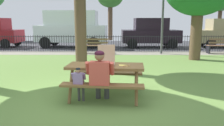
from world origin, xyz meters
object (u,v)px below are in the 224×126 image
Objects in this scene: pizza_box_open at (106,60)px; pizza_slice_on_table at (124,65)px; park_bench_right at (222,46)px; parked_car_center at (72,28)px; lamp_post_walkway at (163,11)px; park_bench_center at (94,46)px; adult_at_table at (100,74)px; picnic_table_foreground at (105,72)px; child_at_table at (79,81)px; parked_car_right at (151,32)px.

pizza_slice_on_table is at bearing -10.17° from pizza_box_open.
parked_car_center reaches higher than park_bench_right.
lamp_post_walkway reaches higher than pizza_box_open.
parked_car_center is (-8.89, 3.09, 0.89)m from park_bench_right.
parked_car_center reaches higher than park_bench_center.
park_bench_center is at bearing 96.05° from adult_at_table.
park_bench_center reaches higher than picnic_table_foreground.
pizza_box_open is 0.29× the size of park_bench_right.
adult_at_table is at bearing -100.67° from picnic_table_foreground.
lamp_post_walkway is at bearing 71.43° from pizza_slice_on_table.
child_at_table is 10.23m from park_bench_right.
pizza_slice_on_table is (0.43, -0.06, 0.18)m from picnic_table_foreground.
lamp_post_walkway reaches higher than adult_at_table.
pizza_slice_on_table is 7.76m from lamp_post_walkway.
lamp_post_walkway is at bearing 68.33° from pizza_box_open.
parked_car_center is at bearing 150.57° from lamp_post_walkway.
parked_car_center is at bearing -180.00° from parked_car_right.
picnic_table_foreground is 2.35× the size of child_at_table.
park_bench_center is at bearing 179.74° from lamp_post_walkway.
pizza_box_open is (0.02, 0.01, 0.28)m from picnic_table_foreground.
park_bench_center and park_bench_right have the same top height.
pizza_box_open is 0.39× the size of adult_at_table.
pizza_box_open is at bearing -111.67° from lamp_post_walkway.
park_bench_right is at bearing 48.94° from picnic_table_foreground.
parked_car_right is (-3.50, 3.09, 0.59)m from park_bench_right.
adult_at_table is 0.49m from child_at_table.
adult_at_table reaches higher than pizza_slice_on_table.
adult_at_table is 11.12m from parked_car_right.
adult_at_table is (-0.11, -0.51, -0.22)m from pizza_box_open.
pizza_slice_on_table is 0.19× the size of park_bench_right.
child_at_table is (-0.57, -0.50, -0.38)m from pizza_box_open.
parked_car_center reaches higher than parked_car_right.
adult_at_table is 0.74× the size of park_bench_right.
adult_at_table is at bearing -129.59° from park_bench_right.
adult_at_table is at bearing -140.52° from pizza_slice_on_table.
picnic_table_foreground is 1.19× the size of park_bench_center.
park_bench_right is (7.15, -0.00, 0.00)m from park_bench_center.
park_bench_center is at bearing -60.54° from parked_car_center.
pizza_box_open is 7.81m from lamp_post_walkway.
parked_car_center is at bearing 160.85° from park_bench_right.
child_at_table is 0.17× the size of parked_car_center.
pizza_box_open is 9.49m from park_bench_right.
pizza_box_open is 10.60m from parked_car_right.
child_at_table is at bearing -138.88° from picnic_table_foreground.
park_bench_right is at bearing 48.38° from child_at_table.
park_bench_center is (-0.81, 7.66, -0.24)m from adult_at_table.
pizza_box_open is 0.85m from child_at_table.
park_bench_center reaches higher than pizza_slice_on_table.
pizza_box_open is at bearing 40.92° from child_at_table.
park_bench_center reaches higher than child_at_table.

